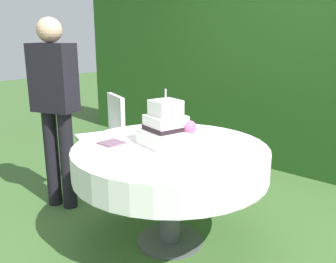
{
  "coord_description": "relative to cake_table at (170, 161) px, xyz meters",
  "views": [
    {
      "loc": [
        1.59,
        -1.82,
        1.48
      ],
      "look_at": [
        -0.03,
        0.0,
        0.83
      ],
      "focal_mm": 39.59,
      "sensor_mm": 36.0,
      "label": 1
    }
  ],
  "objects": [
    {
      "name": "serving_plate_far",
      "position": [
        -0.22,
        -0.38,
        0.11
      ],
      "size": [
        0.13,
        0.13,
        0.01
      ],
      "primitive_type": "cylinder",
      "color": "white",
      "rests_on": "cake_table"
    },
    {
      "name": "wedding_cake",
      "position": [
        -0.04,
        0.01,
        0.23
      ],
      "size": [
        0.37,
        0.36,
        0.39
      ],
      "color": "white",
      "rests_on": "cake_table"
    },
    {
      "name": "foliage_hedge",
      "position": [
        0.0,
        2.19,
        0.49
      ],
      "size": [
        6.38,
        0.63,
        2.22
      ],
      "primitive_type": "cube",
      "color": "#28561E",
      "rests_on": "ground_plane"
    },
    {
      "name": "ground_plane",
      "position": [
        0.0,
        0.0,
        -0.62
      ],
      "size": [
        20.0,
        20.0,
        0.0
      ],
      "primitive_type": "plane",
      "color": "#3D602D"
    },
    {
      "name": "standing_person",
      "position": [
        -1.1,
        -0.18,
        0.3
      ],
      "size": [
        0.41,
        0.31,
        1.6
      ],
      "color": "black",
      "rests_on": "ground_plane"
    },
    {
      "name": "serving_plate_near",
      "position": [
        -0.15,
        0.31,
        0.11
      ],
      "size": [
        0.12,
        0.12,
        0.01
      ],
      "primitive_type": "cylinder",
      "color": "white",
      "rests_on": "cake_table"
    },
    {
      "name": "garden_chair",
      "position": [
        -1.2,
        0.43,
        -0.08
      ],
      "size": [
        0.52,
        0.52,
        0.89
      ],
      "color": "white",
      "rests_on": "ground_plane"
    },
    {
      "name": "cake_table",
      "position": [
        0.0,
        0.0,
        0.0
      ],
      "size": [
        1.34,
        1.34,
        0.73
      ],
      "color": "#4C4C51",
      "rests_on": "ground_plane"
    },
    {
      "name": "napkin_stack",
      "position": [
        -0.35,
        -0.22,
        0.11
      ],
      "size": [
        0.15,
        0.15,
        0.01
      ],
      "primitive_type": "cube",
      "rotation": [
        0.0,
        0.0,
        -0.03
      ],
      "color": "#6B4C60",
      "rests_on": "cake_table"
    }
  ]
}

